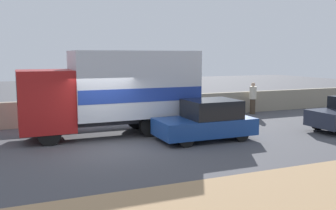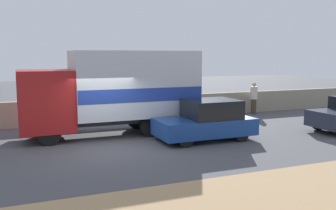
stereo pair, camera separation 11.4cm
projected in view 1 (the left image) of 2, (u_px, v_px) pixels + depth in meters
ground_plane at (111, 149)px, 13.56m from camera, size 80.00×80.00×0.00m
stone_wall_backdrop at (83, 111)px, 18.52m from camera, size 60.00×0.35×1.23m
box_truck at (118, 90)px, 15.80m from camera, size 7.33×2.50×3.55m
car_hatchback at (207, 121)px, 14.96m from camera, size 3.89×1.90×1.60m
pedestrian at (253, 98)px, 21.53m from camera, size 0.40×0.40×1.82m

